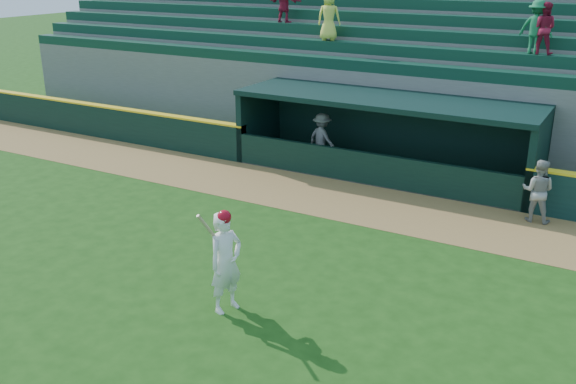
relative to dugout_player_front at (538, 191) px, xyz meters
The scene contains 9 objects.
ground 7.78m from the dugout_player_front, 129.48° to the right, with size 120.00×120.00×0.00m, color #1A4310.
warning_track 5.10m from the dugout_player_front, 167.69° to the right, with size 40.00×3.00×0.01m, color olive.
field_wall_left 17.18m from the dugout_player_front, behind, with size 15.50×0.30×1.20m, color black.
wall_stripe_left 17.18m from the dugout_player_front, behind, with size 15.50×0.32×0.06m, color yellow.
dugout_player_front is the anchor object (origin of this frame).
dugout_player_inside 7.39m from the dugout_player_front, 165.45° to the left, with size 1.08×0.62×1.67m, color #9D9E99.
dugout 5.35m from the dugout_player_front, 157.57° to the left, with size 9.40×2.80×2.46m.
stands 8.40m from the dugout_player_front, 126.88° to the left, with size 34.50×6.25×7.58m.
batter_at_plate 8.86m from the dugout_player_front, 119.86° to the right, with size 0.67×0.88×2.09m.
Camera 1 is at (6.98, -10.69, 6.45)m, focal length 40.00 mm.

